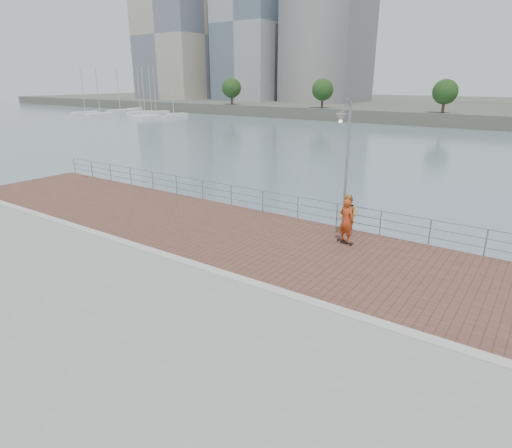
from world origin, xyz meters
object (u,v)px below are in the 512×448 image
Objects in this scene: guardrail at (317,208)px; bystander at (348,215)px; skateboarder at (346,220)px; street_lamp at (344,145)px.

bystander is at bearing -23.75° from guardrail.
guardrail is 21.50× the size of skateboarder.
guardrail is 3.66m from street_lamp.
skateboarder is (2.27, -1.83, 0.32)m from guardrail.
street_lamp reaches higher than bystander.
bystander is (0.34, 0.07, -2.97)m from street_lamp.
bystander is at bearing -57.41° from skateboarder.
bystander is at bearing 10.87° from street_lamp.
street_lamp is at bearing -145.21° from bystander.
street_lamp is 3.08× the size of bystander.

